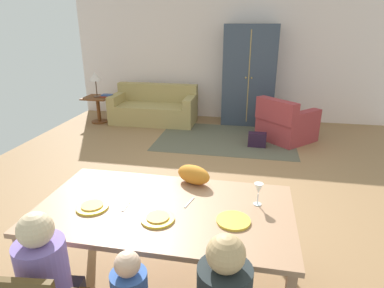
# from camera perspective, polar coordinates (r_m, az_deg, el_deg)

# --- Properties ---
(ground_plane) EXTENTS (7.05, 6.39, 0.02)m
(ground_plane) POSITION_cam_1_polar(r_m,az_deg,el_deg) (4.88, 2.12, -5.52)
(ground_plane) COLOR olive
(back_wall) EXTENTS (7.05, 0.10, 2.70)m
(back_wall) POSITION_cam_1_polar(r_m,az_deg,el_deg) (7.65, 6.20, 14.51)
(back_wall) COLOR silver
(back_wall) RESTS_ON ground_plane
(dining_table) EXTENTS (1.99, 1.09, 0.76)m
(dining_table) POSITION_cam_1_polar(r_m,az_deg,el_deg) (2.66, -4.80, -11.98)
(dining_table) COLOR #A77B59
(dining_table) RESTS_ON ground_plane
(plate_near_man) EXTENTS (0.25, 0.25, 0.02)m
(plate_near_man) POSITION_cam_1_polar(r_m,az_deg,el_deg) (2.72, -16.94, -10.43)
(plate_near_man) COLOR yellow
(plate_near_man) RESTS_ON dining_table
(pizza_near_man) EXTENTS (0.17, 0.17, 0.01)m
(pizza_near_man) POSITION_cam_1_polar(r_m,az_deg,el_deg) (2.71, -16.97, -10.16)
(pizza_near_man) COLOR gold
(pizza_near_man) RESTS_ON plate_near_man
(plate_near_child) EXTENTS (0.25, 0.25, 0.02)m
(plate_near_child) POSITION_cam_1_polar(r_m,az_deg,el_deg) (2.48, -5.98, -12.80)
(plate_near_child) COLOR yellow
(plate_near_child) RESTS_ON dining_table
(pizza_near_child) EXTENTS (0.17, 0.17, 0.01)m
(pizza_near_child) POSITION_cam_1_polar(r_m,az_deg,el_deg) (2.47, -6.00, -12.51)
(pizza_near_child) COLOR #E1A252
(pizza_near_child) RESTS_ON plate_near_child
(plate_near_woman) EXTENTS (0.25, 0.25, 0.02)m
(plate_near_woman) POSITION_cam_1_polar(r_m,az_deg,el_deg) (2.46, 7.22, -13.10)
(plate_near_woman) COLOR yellow
(plate_near_woman) RESTS_ON dining_table
(wine_glass) EXTENTS (0.07, 0.07, 0.19)m
(wine_glass) POSITION_cam_1_polar(r_m,az_deg,el_deg) (2.64, 11.49, -7.79)
(wine_glass) COLOR silver
(wine_glass) RESTS_ON dining_table
(fork) EXTENTS (0.02, 0.15, 0.01)m
(fork) POSITION_cam_1_polar(r_m,az_deg,el_deg) (2.68, -11.41, -10.56)
(fork) COLOR silver
(fork) RESTS_ON dining_table
(knife) EXTENTS (0.05, 0.17, 0.01)m
(knife) POSITION_cam_1_polar(r_m,az_deg,el_deg) (2.67, -0.49, -10.14)
(knife) COLOR silver
(knife) RESTS_ON dining_table
(cat) EXTENTS (0.36, 0.27, 0.17)m
(cat) POSITION_cam_1_polar(r_m,az_deg,el_deg) (2.94, 0.29, -5.34)
(cat) COLOR orange
(cat) RESTS_ON dining_table
(area_rug) EXTENTS (2.60, 1.80, 0.01)m
(area_rug) POSITION_cam_1_polar(r_m,az_deg,el_deg) (6.38, 5.88, 0.92)
(area_rug) COLOR #545241
(area_rug) RESTS_ON ground_plane
(couch) EXTENTS (1.85, 0.86, 0.82)m
(couch) POSITION_cam_1_polar(r_m,az_deg,el_deg) (7.43, -6.57, 6.10)
(couch) COLOR tan
(couch) RESTS_ON ground_plane
(armchair) EXTENTS (1.21, 1.21, 0.82)m
(armchair) POSITION_cam_1_polar(r_m,az_deg,el_deg) (6.45, 15.95, 3.37)
(armchair) COLOR #9B3538
(armchair) RESTS_ON ground_plane
(armoire) EXTENTS (1.10, 0.59, 2.10)m
(armoire) POSITION_cam_1_polar(r_m,az_deg,el_deg) (7.27, 9.92, 11.64)
(armoire) COLOR #354150
(armoire) RESTS_ON ground_plane
(side_table) EXTENTS (0.56, 0.56, 0.58)m
(side_table) POSITION_cam_1_polar(r_m,az_deg,el_deg) (7.64, -16.03, 6.41)
(side_table) COLOR brown
(side_table) RESTS_ON ground_plane
(table_lamp) EXTENTS (0.26, 0.26, 0.54)m
(table_lamp) POSITION_cam_1_polar(r_m,az_deg,el_deg) (7.52, -16.50, 11.07)
(table_lamp) COLOR brown
(table_lamp) RESTS_ON side_table
(book_lower) EXTENTS (0.22, 0.16, 0.03)m
(book_lower) POSITION_cam_1_polar(r_m,az_deg,el_deg) (7.53, -14.73, 8.04)
(book_lower) COLOR #A43822
(book_lower) RESTS_ON side_table
(book_upper) EXTENTS (0.22, 0.16, 0.03)m
(book_upper) POSITION_cam_1_polar(r_m,az_deg,el_deg) (7.52, -14.60, 8.25)
(book_upper) COLOR #39518A
(book_upper) RESTS_ON book_lower
(handbag) EXTENTS (0.32, 0.16, 0.26)m
(handbag) POSITION_cam_1_polar(r_m,az_deg,el_deg) (6.04, 11.25, 0.74)
(handbag) COLOR #26162A
(handbag) RESTS_ON ground_plane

